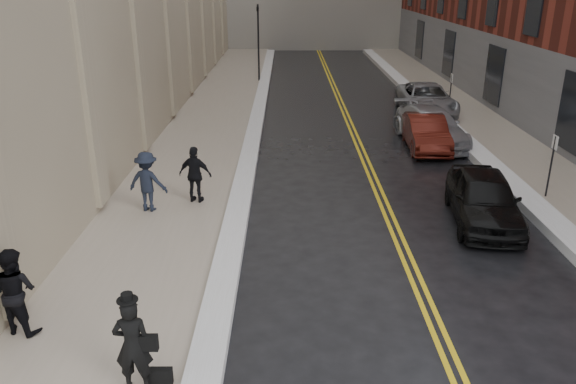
{
  "coord_description": "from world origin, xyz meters",
  "views": [
    {
      "loc": [
        -0.68,
        -9.25,
        6.97
      ],
      "look_at": [
        -0.65,
        4.65,
        1.6
      ],
      "focal_mm": 35.0,
      "sensor_mm": 36.0,
      "label": 1
    }
  ],
  "objects_px": {
    "car_silver_near": "(430,126)",
    "pedestrian_a": "(15,291)",
    "car_black": "(484,198)",
    "car_silver_far": "(426,99)",
    "pedestrian_b": "(147,182)",
    "pedestrian_c": "(195,175)",
    "pedestrian_main": "(133,345)",
    "car_maroon": "(426,132)"
  },
  "relations": [
    {
      "from": "car_silver_near",
      "to": "pedestrian_a",
      "type": "bearing_deg",
      "value": -136.04
    },
    {
      "from": "car_black",
      "to": "car_silver_far",
      "type": "xyz_separation_m",
      "value": [
        1.6,
        14.27,
        0.01
      ]
    },
    {
      "from": "pedestrian_b",
      "to": "pedestrian_c",
      "type": "relative_size",
      "value": 1.02
    },
    {
      "from": "car_silver_near",
      "to": "pedestrian_b",
      "type": "bearing_deg",
      "value": -149.65
    },
    {
      "from": "pedestrian_main",
      "to": "car_silver_near",
      "type": "bearing_deg",
      "value": -122.21
    },
    {
      "from": "car_silver_near",
      "to": "pedestrian_a",
      "type": "relative_size",
      "value": 2.88
    },
    {
      "from": "pedestrian_main",
      "to": "pedestrian_c",
      "type": "xyz_separation_m",
      "value": [
        -0.26,
        8.79,
        0.02
      ]
    },
    {
      "from": "car_black",
      "to": "car_maroon",
      "type": "bearing_deg",
      "value": 97.24
    },
    {
      "from": "pedestrian_a",
      "to": "pedestrian_c",
      "type": "xyz_separation_m",
      "value": [
        2.55,
        7.05,
        -0.01
      ]
    },
    {
      "from": "car_maroon",
      "to": "pedestrian_b",
      "type": "height_order",
      "value": "pedestrian_b"
    },
    {
      "from": "car_silver_near",
      "to": "pedestrian_main",
      "type": "bearing_deg",
      "value": -125.82
    },
    {
      "from": "car_silver_near",
      "to": "pedestrian_main",
      "type": "xyz_separation_m",
      "value": [
        -8.99,
        -16.06,
        0.27
      ]
    },
    {
      "from": "car_silver_far",
      "to": "pedestrian_b",
      "type": "xyz_separation_m",
      "value": [
        -11.75,
        -13.65,
        0.3
      ]
    },
    {
      "from": "pedestrian_main",
      "to": "pedestrian_c",
      "type": "distance_m",
      "value": 8.79
    },
    {
      "from": "pedestrian_b",
      "to": "pedestrian_c",
      "type": "xyz_separation_m",
      "value": [
        1.36,
        0.7,
        -0.02
      ]
    },
    {
      "from": "pedestrian_b",
      "to": "car_maroon",
      "type": "bearing_deg",
      "value": -133.7
    },
    {
      "from": "car_silver_far",
      "to": "car_maroon",
      "type": "bearing_deg",
      "value": -101.11
    },
    {
      "from": "car_maroon",
      "to": "car_silver_far",
      "type": "distance_m",
      "value": 6.74
    },
    {
      "from": "car_maroon",
      "to": "car_silver_near",
      "type": "xyz_separation_m",
      "value": [
        0.41,
        0.89,
        0.05
      ]
    },
    {
      "from": "car_black",
      "to": "pedestrian_a",
      "type": "relative_size",
      "value": 2.48
    },
    {
      "from": "car_black",
      "to": "pedestrian_main",
      "type": "height_order",
      "value": "pedestrian_main"
    },
    {
      "from": "car_silver_near",
      "to": "pedestrian_b",
      "type": "relative_size",
      "value": 2.84
    },
    {
      "from": "pedestrian_main",
      "to": "pedestrian_a",
      "type": "height_order",
      "value": "pedestrian_a"
    },
    {
      "from": "car_silver_far",
      "to": "pedestrian_c",
      "type": "xyz_separation_m",
      "value": [
        -10.39,
        -12.95,
        0.28
      ]
    },
    {
      "from": "car_silver_far",
      "to": "pedestrian_b",
      "type": "bearing_deg",
      "value": -128.61
    },
    {
      "from": "car_black",
      "to": "car_maroon",
      "type": "relative_size",
      "value": 1.05
    },
    {
      "from": "car_silver_far",
      "to": "pedestrian_c",
      "type": "distance_m",
      "value": 16.6
    },
    {
      "from": "car_maroon",
      "to": "pedestrian_b",
      "type": "bearing_deg",
      "value": -142.3
    },
    {
      "from": "car_black",
      "to": "car_silver_near",
      "type": "distance_m",
      "value": 8.6
    },
    {
      "from": "pedestrian_a",
      "to": "pedestrian_b",
      "type": "relative_size",
      "value": 0.99
    },
    {
      "from": "pedestrian_a",
      "to": "pedestrian_b",
      "type": "xyz_separation_m",
      "value": [
        1.19,
        6.35,
        0.01
      ]
    },
    {
      "from": "pedestrian_c",
      "to": "car_black",
      "type": "bearing_deg",
      "value": -175.96
    },
    {
      "from": "car_black",
      "to": "car_silver_far",
      "type": "bearing_deg",
      "value": 91.28
    },
    {
      "from": "pedestrian_a",
      "to": "car_silver_far",
      "type": "bearing_deg",
      "value": -105.79
    },
    {
      "from": "car_silver_near",
      "to": "pedestrian_b",
      "type": "height_order",
      "value": "pedestrian_b"
    },
    {
      "from": "car_silver_far",
      "to": "pedestrian_main",
      "type": "distance_m",
      "value": 23.99
    },
    {
      "from": "car_silver_near",
      "to": "car_maroon",
      "type": "bearing_deg",
      "value": -121.12
    },
    {
      "from": "pedestrian_main",
      "to": "pedestrian_b",
      "type": "height_order",
      "value": "pedestrian_b"
    },
    {
      "from": "car_silver_near",
      "to": "pedestrian_main",
      "type": "relative_size",
      "value": 2.97
    },
    {
      "from": "car_maroon",
      "to": "pedestrian_c",
      "type": "relative_size",
      "value": 2.39
    },
    {
      "from": "car_silver_far",
      "to": "pedestrian_main",
      "type": "bearing_deg",
      "value": -112.89
    },
    {
      "from": "car_silver_far",
      "to": "pedestrian_b",
      "type": "distance_m",
      "value": 18.01
    }
  ]
}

